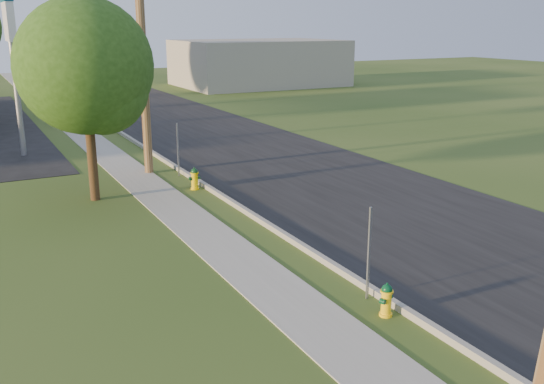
# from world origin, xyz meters

# --- Properties ---
(road) EXTENTS (8.00, 120.00, 0.02)m
(road) POSITION_xyz_m (4.50, 10.00, 0.01)
(road) COLOR black
(road) RESTS_ON ground
(curb) EXTENTS (0.15, 120.00, 0.15)m
(curb) POSITION_xyz_m (0.50, 10.00, 0.07)
(curb) COLOR gray
(curb) RESTS_ON ground
(sidewalk) EXTENTS (1.50, 120.00, 0.03)m
(sidewalk) POSITION_xyz_m (-1.25, 10.00, 0.01)
(sidewalk) COLOR gray
(sidewalk) RESTS_ON ground
(utility_pole_mid) EXTENTS (1.40, 0.32, 9.80)m
(utility_pole_mid) POSITION_xyz_m (-0.60, 17.00, 4.95)
(utility_pole_mid) COLOR brown
(utility_pole_mid) RESTS_ON ground
(utility_pole_far) EXTENTS (1.40, 0.32, 9.50)m
(utility_pole_far) POSITION_xyz_m (-0.60, 35.00, 4.80)
(utility_pole_far) COLOR brown
(utility_pole_far) RESTS_ON ground
(sign_post_near) EXTENTS (0.05, 0.04, 2.00)m
(sign_post_near) POSITION_xyz_m (0.25, 4.20, 1.00)
(sign_post_near) COLOR gray
(sign_post_near) RESTS_ON ground
(sign_post_mid) EXTENTS (0.05, 0.04, 2.00)m
(sign_post_mid) POSITION_xyz_m (0.25, 16.00, 1.00)
(sign_post_mid) COLOR gray
(sign_post_mid) RESTS_ON ground
(sign_post_far) EXTENTS (0.05, 0.04, 2.00)m
(sign_post_far) POSITION_xyz_m (0.25, 28.20, 1.00)
(sign_post_far) COLOR gray
(sign_post_far) RESTS_ON ground
(price_pylon) EXTENTS (0.34, 2.04, 6.85)m
(price_pylon) POSITION_xyz_m (-4.50, 22.50, 5.43)
(price_pylon) COLOR gray
(price_pylon) RESTS_ON ground
(distant_building) EXTENTS (14.00, 10.00, 4.00)m
(distant_building) POSITION_xyz_m (18.00, 45.00, 2.00)
(distant_building) COLOR #9C9586
(distant_building) RESTS_ON ground
(tree_verge) EXTENTS (4.20, 4.20, 6.37)m
(tree_verge) POSITION_xyz_m (-3.11, 14.19, 4.10)
(tree_verge) COLOR #362214
(tree_verge) RESTS_ON ground
(hydrant_near) EXTENTS (0.36, 0.32, 0.70)m
(hydrant_near) POSITION_xyz_m (0.12, 3.40, 0.34)
(hydrant_near) COLOR yellow
(hydrant_near) RESTS_ON ground
(hydrant_mid) EXTENTS (0.40, 0.36, 0.78)m
(hydrant_mid) POSITION_xyz_m (0.11, 13.94, 0.38)
(hydrant_mid) COLOR yellow
(hydrant_mid) RESTS_ON ground
(hydrant_far) EXTENTS (0.34, 0.31, 0.67)m
(hydrant_far) POSITION_xyz_m (0.05, 27.40, 0.33)
(hydrant_far) COLOR yellow
(hydrant_far) RESTS_ON ground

